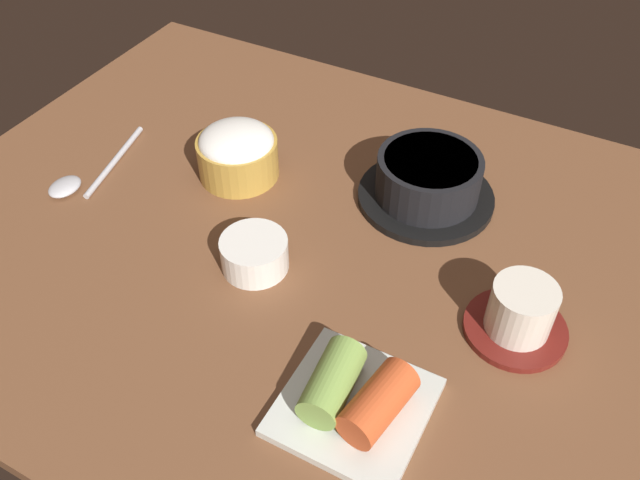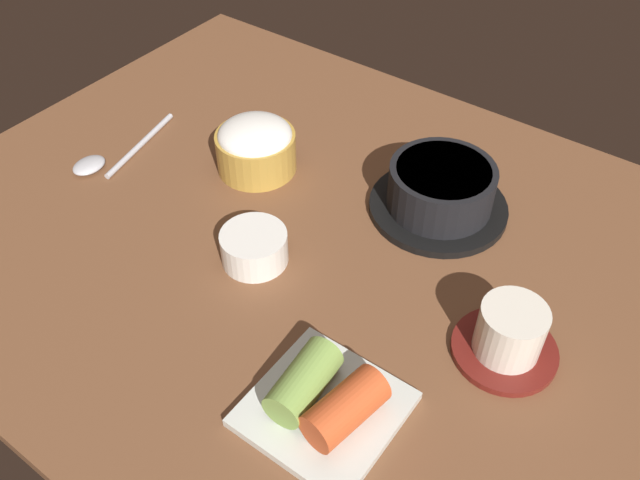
{
  "view_description": "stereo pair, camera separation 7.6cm",
  "coord_description": "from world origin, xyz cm",
  "px_view_note": "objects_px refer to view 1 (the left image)",
  "views": [
    {
      "loc": [
        27.69,
        -49.99,
        58.18
      ],
      "look_at": [
        2.0,
        -2.0,
        5.0
      ],
      "focal_mm": 37.46,
      "sensor_mm": 36.0,
      "label": 1
    },
    {
      "loc": [
        34.13,
        -45.95,
        58.18
      ],
      "look_at": [
        2.0,
        -2.0,
        5.0
      ],
      "focal_mm": 37.46,
      "sensor_mm": 36.0,
      "label": 2
    }
  ],
  "objects_px": {
    "spoon": "(81,178)",
    "stone_pot": "(428,180)",
    "kimchi_plate": "(354,398)",
    "rice_bowl": "(237,152)",
    "tea_cup_with_saucer": "(520,313)",
    "banchan_cup_center": "(254,253)"
  },
  "relations": [
    {
      "from": "stone_pot",
      "to": "tea_cup_with_saucer",
      "type": "distance_m",
      "value": 0.22
    },
    {
      "from": "kimchi_plate",
      "to": "spoon",
      "type": "distance_m",
      "value": 0.49
    },
    {
      "from": "stone_pot",
      "to": "tea_cup_with_saucer",
      "type": "height_order",
      "value": "same"
    },
    {
      "from": "banchan_cup_center",
      "to": "kimchi_plate",
      "type": "bearing_deg",
      "value": -32.39
    },
    {
      "from": "banchan_cup_center",
      "to": "kimchi_plate",
      "type": "height_order",
      "value": "kimchi_plate"
    },
    {
      "from": "spoon",
      "to": "stone_pot",
      "type": "bearing_deg",
      "value": 23.53
    },
    {
      "from": "banchan_cup_center",
      "to": "tea_cup_with_saucer",
      "type": "bearing_deg",
      "value": 9.43
    },
    {
      "from": "kimchi_plate",
      "to": "spoon",
      "type": "relative_size",
      "value": 0.77
    },
    {
      "from": "rice_bowl",
      "to": "stone_pot",
      "type": "bearing_deg",
      "value": 15.83
    },
    {
      "from": "tea_cup_with_saucer",
      "to": "kimchi_plate",
      "type": "relative_size",
      "value": 0.8
    },
    {
      "from": "spoon",
      "to": "banchan_cup_center",
      "type": "bearing_deg",
      "value": -4.37
    },
    {
      "from": "spoon",
      "to": "kimchi_plate",
      "type": "bearing_deg",
      "value": -16.48
    },
    {
      "from": "tea_cup_with_saucer",
      "to": "spoon",
      "type": "relative_size",
      "value": 0.62
    },
    {
      "from": "stone_pot",
      "to": "rice_bowl",
      "type": "bearing_deg",
      "value": -164.17
    },
    {
      "from": "kimchi_plate",
      "to": "spoon",
      "type": "bearing_deg",
      "value": 163.52
    },
    {
      "from": "rice_bowl",
      "to": "banchan_cup_center",
      "type": "relative_size",
      "value": 1.36
    },
    {
      "from": "rice_bowl",
      "to": "tea_cup_with_saucer",
      "type": "relative_size",
      "value": 0.98
    },
    {
      "from": "kimchi_plate",
      "to": "spoon",
      "type": "xyz_separation_m",
      "value": [
        -0.47,
        0.14,
        -0.01
      ]
    },
    {
      "from": "stone_pot",
      "to": "spoon",
      "type": "distance_m",
      "value": 0.45
    },
    {
      "from": "tea_cup_with_saucer",
      "to": "kimchi_plate",
      "type": "xyz_separation_m",
      "value": [
        -0.11,
        -0.17,
        -0.01
      ]
    },
    {
      "from": "rice_bowl",
      "to": "tea_cup_with_saucer",
      "type": "bearing_deg",
      "value": -12.03
    },
    {
      "from": "rice_bowl",
      "to": "banchan_cup_center",
      "type": "distance_m",
      "value": 0.17
    }
  ]
}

